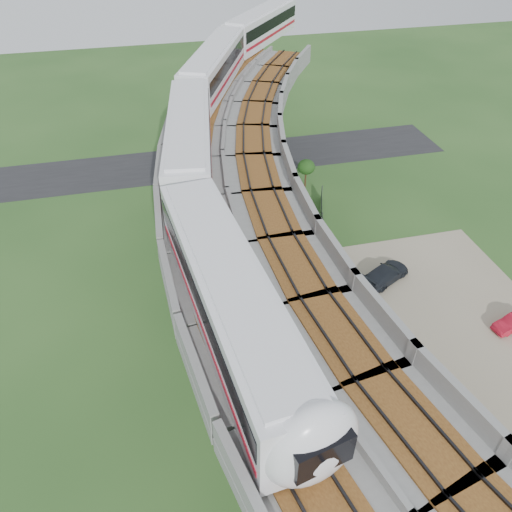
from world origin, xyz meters
name	(u,v)px	position (x,y,z in m)	size (l,w,h in m)	color
ground	(245,366)	(0.00, 0.00, 0.00)	(160.00, 160.00, 0.00)	#284E1F
dirt_lot	(448,351)	(14.00, -2.00, 0.02)	(18.00, 26.00, 0.04)	gray
asphalt_road	(188,164)	(0.00, 30.00, 0.01)	(60.00, 8.00, 0.03)	#232326
viaduct	(308,252)	(3.84, 0.00, 9.05)	(19.58, 73.98, 11.40)	#99968E
metro_train	(229,102)	(2.37, 15.42, 12.31)	(20.11, 59.19, 3.64)	white
fence	(381,334)	(9.75, 0.00, 0.75)	(3.87, 38.73, 1.50)	#2D382D
tree_0	(306,167)	(11.36, 21.97, 2.29)	(1.80, 1.80, 3.07)	#382314
tree_1	(302,202)	(9.11, 16.16, 1.90)	(1.97, 1.97, 2.75)	#382314
tree_2	(304,257)	(6.64, 8.14, 1.99)	(1.90, 1.90, 2.81)	#382314
tree_3	(346,346)	(6.19, -1.94, 2.48)	(2.72, 2.72, 3.64)	#382314
tree_4	(440,467)	(8.15, -10.36, 1.81)	(1.88, 1.88, 2.62)	#382314
car_white	(454,504)	(8.43, -11.78, 0.62)	(1.38, 3.42, 1.16)	silver
car_dark	(386,273)	(12.96, 6.04, 0.71)	(1.88, 4.62, 1.34)	black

